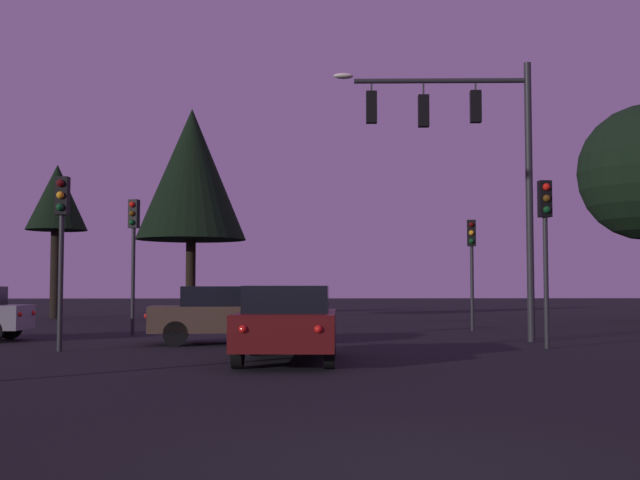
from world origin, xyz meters
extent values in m
plane|color=black|center=(0.00, 24.50, 0.00)|extent=(168.00, 168.00, 0.00)
cylinder|color=#232326|center=(5.76, 15.59, 3.89)|extent=(0.20, 0.20, 7.79)
cylinder|color=#232326|center=(3.34, 15.74, 7.29)|extent=(4.86, 0.45, 0.14)
ellipsoid|color=#F4EACC|center=(0.61, 15.92, 7.44)|extent=(0.56, 0.28, 0.16)
cylinder|color=#232326|center=(4.31, 15.68, 7.14)|extent=(0.05, 0.05, 0.29)
cube|color=black|center=(4.31, 15.68, 6.55)|extent=(0.31, 0.26, 0.90)
sphere|color=#4C0A0A|center=(4.32, 15.82, 6.83)|extent=(0.18, 0.18, 0.18)
sphere|color=#F9A319|center=(4.32, 15.82, 6.55)|extent=(0.18, 0.18, 0.18)
sphere|color=#0C4219|center=(4.32, 15.82, 6.27)|extent=(0.18, 0.18, 0.18)
cylinder|color=#232326|center=(2.85, 15.77, 7.08)|extent=(0.05, 0.05, 0.41)
cube|color=black|center=(2.85, 15.77, 6.43)|extent=(0.31, 0.26, 0.90)
sphere|color=#4C0A0A|center=(2.86, 15.91, 6.71)|extent=(0.18, 0.18, 0.18)
sphere|color=#F9A319|center=(2.86, 15.91, 6.43)|extent=(0.18, 0.18, 0.18)
sphere|color=#0C4219|center=(2.86, 15.91, 6.15)|extent=(0.18, 0.18, 0.18)
cylinder|color=#232326|center=(1.40, 15.87, 7.14)|extent=(0.05, 0.05, 0.30)
cube|color=black|center=(1.40, 15.87, 6.54)|extent=(0.31, 0.26, 0.90)
sphere|color=#4C0A0A|center=(1.40, 16.01, 6.82)|extent=(0.18, 0.18, 0.18)
sphere|color=#F9A319|center=(1.40, 16.01, 6.54)|extent=(0.18, 0.18, 0.18)
sphere|color=#0C4219|center=(1.40, 16.01, 6.26)|extent=(0.18, 0.18, 0.18)
cylinder|color=#232326|center=(-6.28, 12.75, 1.60)|extent=(0.12, 0.12, 3.20)
cube|color=black|center=(-6.28, 12.75, 3.65)|extent=(0.32, 0.26, 0.90)
sphere|color=#4C0A0A|center=(-6.29, 12.61, 3.93)|extent=(0.18, 0.18, 0.18)
sphere|color=#F9A319|center=(-6.29, 12.61, 3.65)|extent=(0.18, 0.18, 0.18)
sphere|color=#0C4219|center=(-6.29, 12.61, 3.37)|extent=(0.18, 0.18, 0.18)
cylinder|color=#232326|center=(5.41, 21.04, 1.46)|extent=(0.12, 0.12, 2.91)
cube|color=black|center=(5.41, 21.04, 3.36)|extent=(0.35, 0.31, 0.90)
sphere|color=#4C0A0A|center=(5.37, 20.91, 3.64)|extent=(0.18, 0.18, 0.18)
sphere|color=#F9A319|center=(5.37, 20.91, 3.36)|extent=(0.18, 0.18, 0.18)
sphere|color=#0C4219|center=(5.37, 20.91, 3.08)|extent=(0.18, 0.18, 0.18)
cylinder|color=#232326|center=(5.36, 13.06, 1.61)|extent=(0.12, 0.12, 3.22)
cube|color=black|center=(5.36, 13.06, 3.67)|extent=(0.30, 0.24, 0.90)
sphere|color=red|center=(5.36, 12.92, 3.95)|extent=(0.18, 0.18, 0.18)
sphere|color=#56380C|center=(5.36, 12.92, 3.67)|extent=(0.18, 0.18, 0.18)
sphere|color=#0C4219|center=(5.36, 12.92, 3.39)|extent=(0.18, 0.18, 0.18)
cylinder|color=#232326|center=(-5.77, 19.17, 1.68)|extent=(0.12, 0.12, 3.36)
cube|color=black|center=(-5.77, 19.17, 3.81)|extent=(0.35, 0.31, 0.90)
sphere|color=red|center=(-5.81, 19.03, 4.09)|extent=(0.18, 0.18, 0.18)
sphere|color=#56380C|center=(-5.81, 19.03, 3.81)|extent=(0.18, 0.18, 0.18)
sphere|color=#0C4219|center=(-5.81, 19.03, 3.53)|extent=(0.18, 0.18, 0.18)
cube|color=#4C0F0F|center=(-0.96, 9.93, 0.66)|extent=(2.19, 4.58, 0.68)
cube|color=black|center=(-0.97, 9.78, 1.26)|extent=(1.79, 2.51, 0.52)
cylinder|color=black|center=(-1.70, 11.46, 0.32)|extent=(0.24, 0.65, 0.64)
cylinder|color=black|center=(-0.02, 11.34, 0.32)|extent=(0.24, 0.65, 0.64)
cylinder|color=black|center=(-1.91, 8.52, 0.32)|extent=(0.24, 0.65, 0.64)
cylinder|color=black|center=(-0.22, 8.40, 0.32)|extent=(0.24, 0.65, 0.64)
sphere|color=red|center=(-1.78, 7.74, 0.76)|extent=(0.14, 0.14, 0.14)
sphere|color=red|center=(-0.46, 7.65, 0.76)|extent=(0.14, 0.14, 0.14)
cube|color=#473828|center=(-2.47, 15.18, 0.66)|extent=(4.41, 2.18, 0.68)
cube|color=black|center=(-2.61, 15.17, 1.26)|extent=(2.43, 1.76, 0.52)
cylinder|color=black|center=(-1.14, 16.11, 0.32)|extent=(0.66, 0.26, 0.64)
cylinder|color=black|center=(-0.99, 14.50, 0.32)|extent=(0.66, 0.26, 0.64)
cylinder|color=black|center=(-3.94, 15.86, 0.32)|extent=(0.66, 0.26, 0.64)
cylinder|color=black|center=(-3.79, 14.25, 0.32)|extent=(0.66, 0.26, 0.64)
sphere|color=red|center=(-4.65, 15.62, 0.76)|extent=(0.14, 0.14, 0.14)
sphere|color=red|center=(-4.54, 14.36, 0.76)|extent=(0.14, 0.14, 0.14)
cylinder|color=black|center=(-8.94, 17.40, 0.32)|extent=(0.64, 0.21, 0.64)
sphere|color=red|center=(-8.24, 15.98, 0.76)|extent=(0.14, 0.14, 0.14)
sphere|color=red|center=(-8.26, 17.24, 0.76)|extent=(0.14, 0.14, 0.14)
cylinder|color=black|center=(-12.15, 33.57, 2.15)|extent=(0.52, 0.52, 4.30)
cone|color=black|center=(-12.15, 33.57, 5.92)|extent=(2.96, 2.96, 3.24)
cylinder|color=black|center=(-5.36, 31.41, 1.86)|extent=(0.46, 0.46, 3.72)
cone|color=black|center=(-5.36, 31.41, 6.81)|extent=(5.11, 5.11, 6.18)
camera|label=1|loc=(-1.08, -6.56, 1.48)|focal=45.61mm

